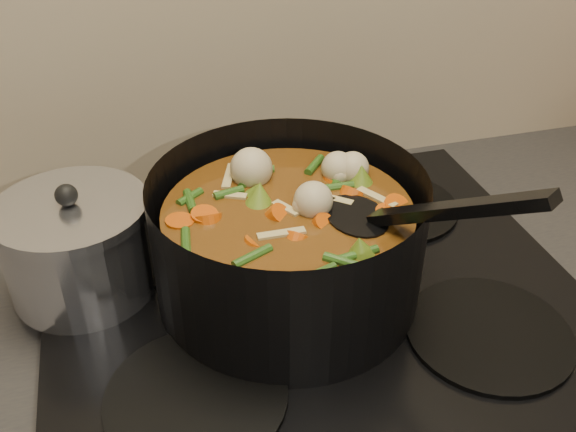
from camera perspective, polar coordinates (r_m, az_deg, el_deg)
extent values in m
cube|color=black|center=(0.80, 2.14, -8.65)|extent=(2.64, 0.64, 0.05)
cube|color=black|center=(0.78, 2.20, -6.76)|extent=(0.62, 0.54, 0.02)
cylinder|color=black|center=(0.66, -8.15, -15.52)|extent=(0.18, 0.18, 0.01)
cylinder|color=black|center=(0.74, 17.43, -9.88)|extent=(0.18, 0.18, 0.01)
cylinder|color=black|center=(0.85, -10.84, -2.34)|extent=(0.18, 0.18, 0.01)
cylinder|color=black|center=(0.92, 9.35, 0.86)|extent=(0.18, 0.18, 0.01)
cylinder|color=black|center=(0.72, 0.00, -1.99)|extent=(0.39, 0.39, 0.15)
cylinder|color=black|center=(0.76, 0.00, -6.27)|extent=(0.30, 0.30, 0.01)
cylinder|color=#613910|center=(0.73, 0.00, -2.80)|extent=(0.28, 0.28, 0.11)
cylinder|color=#C04409|center=(0.71, 3.16, 0.90)|extent=(0.03, 0.03, 0.03)
cylinder|color=#C04409|center=(0.75, 2.17, 3.22)|extent=(0.04, 0.04, 0.03)
cylinder|color=#C04409|center=(0.78, -3.62, 4.18)|extent=(0.04, 0.04, 0.03)
cylinder|color=#C04409|center=(0.71, -4.49, 0.88)|extent=(0.03, 0.04, 0.03)
cylinder|color=#C04409|center=(0.65, -5.90, -2.38)|extent=(0.04, 0.04, 0.03)
cylinder|color=#C04409|center=(0.66, 0.10, -1.54)|extent=(0.04, 0.04, 0.03)
cylinder|color=#C04409|center=(0.66, 4.98, -1.70)|extent=(0.04, 0.04, 0.03)
cylinder|color=#C04409|center=(0.73, 8.01, 1.51)|extent=(0.04, 0.03, 0.03)
cylinder|color=#C04409|center=(0.74, 1.83, 2.61)|extent=(0.04, 0.04, 0.03)
cylinder|color=#C04409|center=(0.77, -2.94, 3.70)|extent=(0.04, 0.04, 0.03)
cylinder|color=#C04409|center=(0.71, -3.21, 0.80)|extent=(0.03, 0.03, 0.03)
cylinder|color=#C04409|center=(0.66, -4.88, -1.78)|extent=(0.04, 0.04, 0.03)
sphere|color=#C3B08A|center=(0.71, 4.98, 2.09)|extent=(0.04, 0.04, 0.04)
sphere|color=#C3B08A|center=(0.73, -2.98, 3.50)|extent=(0.04, 0.04, 0.04)
sphere|color=#C3B08A|center=(0.65, -2.99, -1.26)|extent=(0.04, 0.04, 0.04)
sphere|color=#C3B08A|center=(0.68, 5.25, 0.79)|extent=(0.04, 0.04, 0.04)
cone|color=olive|center=(0.64, -4.65, -2.46)|extent=(0.04, 0.04, 0.04)
cone|color=olive|center=(0.64, 4.60, -2.48)|extent=(0.04, 0.04, 0.04)
cone|color=olive|center=(0.72, 6.55, 2.19)|extent=(0.04, 0.04, 0.04)
cone|color=olive|center=(0.77, -0.15, 4.53)|extent=(0.04, 0.04, 0.04)
cone|color=olive|center=(0.72, -6.68, 2.02)|extent=(0.04, 0.04, 0.04)
cone|color=olive|center=(0.64, -4.31, -2.61)|extent=(0.04, 0.04, 0.04)
cone|color=olive|center=(0.64, 4.92, -2.33)|extent=(0.04, 0.04, 0.04)
cylinder|color=#325A1A|center=(0.73, 1.68, 2.60)|extent=(0.01, 0.04, 0.01)
cylinder|color=#325A1A|center=(0.78, -2.56, 4.80)|extent=(0.04, 0.03, 0.01)
cylinder|color=#325A1A|center=(0.73, -6.14, 2.29)|extent=(0.04, 0.02, 0.01)
cylinder|color=#325A1A|center=(0.68, -5.12, -0.39)|extent=(0.03, 0.04, 0.01)
cylinder|color=#325A1A|center=(0.66, -1.37, -1.27)|extent=(0.03, 0.04, 0.01)
cylinder|color=#325A1A|center=(0.62, 4.39, -3.90)|extent=(0.04, 0.02, 0.01)
cylinder|color=#325A1A|center=(0.68, 6.89, -0.27)|extent=(0.04, 0.03, 0.01)
cylinder|color=#325A1A|center=(0.72, 4.46, 2.28)|extent=(0.01, 0.04, 0.01)
cylinder|color=#325A1A|center=(0.73, 0.77, 2.77)|extent=(0.04, 0.03, 0.01)
cylinder|color=#325A1A|center=(0.77, -4.44, 4.33)|extent=(0.04, 0.02, 0.01)
cylinder|color=#325A1A|center=(0.71, -6.80, 1.36)|extent=(0.03, 0.04, 0.01)
cylinder|color=#325A1A|center=(0.66, -4.44, -1.13)|extent=(0.03, 0.04, 0.01)
cylinder|color=#325A1A|center=(0.66, -0.32, -1.40)|extent=(0.04, 0.02, 0.01)
cylinder|color=#325A1A|center=(0.64, 6.35, -3.01)|extent=(0.04, 0.03, 0.01)
cube|color=tan|center=(0.72, -5.68, 1.87)|extent=(0.04, 0.01, 0.00)
cube|color=tan|center=(0.65, -3.97, -2.17)|extent=(0.02, 0.05, 0.00)
cube|color=tan|center=(0.65, 3.94, -2.19)|extent=(0.04, 0.03, 0.00)
cube|color=tan|center=(0.72, 5.69, 1.84)|extent=(0.04, 0.04, 0.00)
cube|color=tan|center=(0.76, -0.14, 3.92)|extent=(0.03, 0.04, 0.00)
cube|color=tan|center=(0.72, -5.80, 1.70)|extent=(0.05, 0.02, 0.00)
cube|color=tan|center=(0.64, -3.69, -2.30)|extent=(0.01, 0.04, 0.00)
ellipsoid|color=black|center=(0.69, 6.11, -0.12)|extent=(0.08, 0.09, 0.01)
cube|color=black|center=(0.62, 14.47, 0.54)|extent=(0.11, 0.17, 0.11)
cylinder|color=silver|center=(0.78, -18.06, -3.02)|extent=(0.17, 0.17, 0.10)
cylinder|color=silver|center=(0.74, -18.84, 0.55)|extent=(0.17, 0.17, 0.01)
sphere|color=black|center=(0.73, -19.11, 1.77)|extent=(0.02, 0.02, 0.02)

